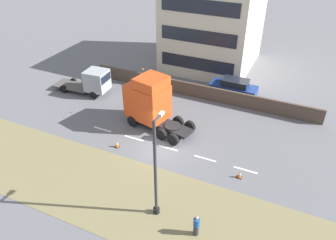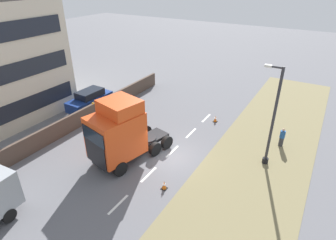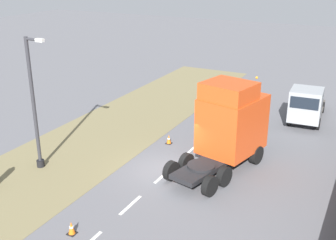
# 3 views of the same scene
# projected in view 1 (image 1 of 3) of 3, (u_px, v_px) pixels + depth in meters

# --- Properties ---
(ground_plane) EXTENTS (120.00, 120.00, 0.00)m
(ground_plane) POSITION_uv_depth(u_px,v_px,m) (160.00, 146.00, 26.99)
(ground_plane) COLOR slate
(ground_plane) RESTS_ON ground
(grass_verge) EXTENTS (7.00, 44.00, 0.01)m
(grass_verge) POSITION_uv_depth(u_px,v_px,m) (122.00, 194.00, 22.42)
(grass_verge) COLOR olive
(grass_verge) RESTS_ON ground
(lane_markings) EXTENTS (0.16, 14.60, 0.00)m
(lane_markings) POSITION_uv_depth(u_px,v_px,m) (168.00, 148.00, 26.75)
(lane_markings) COLOR white
(lane_markings) RESTS_ON ground
(boundary_wall) EXTENTS (0.25, 24.00, 1.47)m
(boundary_wall) POSITION_uv_depth(u_px,v_px,m) (199.00, 91.00, 33.44)
(boundary_wall) COLOR #4C3D33
(boundary_wall) RESTS_ON ground
(building_block) EXTENTS (10.80, 9.86, 11.60)m
(building_block) POSITION_uv_depth(u_px,v_px,m) (214.00, 21.00, 38.37)
(building_block) COLOR beige
(building_block) RESTS_ON ground
(lorry_cab) EXTENTS (3.92, 6.53, 4.86)m
(lorry_cab) POSITION_uv_depth(u_px,v_px,m) (150.00, 101.00, 28.41)
(lorry_cab) COLOR black
(lorry_cab) RESTS_ON ground
(flatbed_truck) EXTENTS (2.42, 6.29, 2.69)m
(flatbed_truck) POSITION_uv_depth(u_px,v_px,m) (93.00, 81.00, 33.76)
(flatbed_truck) COLOR #999EA3
(flatbed_truck) RESTS_ON ground
(parked_car) EXTENTS (2.04, 4.75, 1.91)m
(parked_car) POSITION_uv_depth(u_px,v_px,m) (234.00, 88.00, 33.58)
(parked_car) COLOR navy
(parked_car) RESTS_ON ground
(lamp_post) EXTENTS (1.33, 0.41, 7.10)m
(lamp_post) POSITION_uv_depth(u_px,v_px,m) (156.00, 175.00, 19.40)
(lamp_post) COLOR black
(lamp_post) RESTS_ON ground
(pedestrian) EXTENTS (0.39, 0.39, 1.54)m
(pedestrian) POSITION_uv_depth(u_px,v_px,m) (196.00, 226.00, 19.30)
(pedestrian) COLOR #333338
(pedestrian) RESTS_ON ground
(traffic_cone_lead) EXTENTS (0.36, 0.36, 0.58)m
(traffic_cone_lead) POSITION_uv_depth(u_px,v_px,m) (117.00, 144.00, 26.71)
(traffic_cone_lead) COLOR black
(traffic_cone_lead) RESTS_ON ground
(traffic_cone_trailing) EXTENTS (0.36, 0.36, 0.58)m
(traffic_cone_trailing) POSITION_uv_depth(u_px,v_px,m) (240.00, 174.00, 23.68)
(traffic_cone_trailing) COLOR black
(traffic_cone_trailing) RESTS_ON ground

